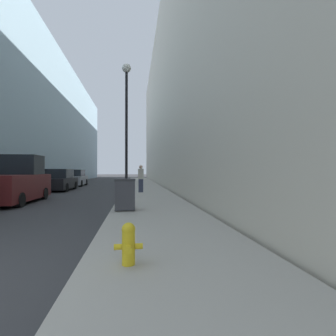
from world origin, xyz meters
TOP-DOWN VIEW (x-y plane):
  - sidewalk_right at (4.87, 18.00)m, footprint 3.29×60.00m
  - building_right_stone at (12.61, 26.00)m, footprint 12.00×60.00m
  - fire_hydrant at (4.00, 0.97)m, footprint 0.44×0.33m
  - trash_bin at (3.74, 6.48)m, footprint 0.73×0.60m
  - lamppost at (3.69, 9.46)m, footprint 0.42×0.42m
  - pickup_truck at (-1.83, 10.50)m, footprint 2.28×4.86m
  - parked_sedan_near at (-1.81, 18.41)m, footprint 1.94×4.75m
  - parked_sedan_far at (-1.97, 24.53)m, footprint 1.90×4.38m
  - pedestrian_on_sidewalk at (4.47, 14.26)m, footprint 0.36×0.23m

SIDE VIEW (x-z plane):
  - sidewalk_right at x=4.87m, z-range 0.00..0.14m
  - fire_hydrant at x=4.00m, z-range 0.16..0.80m
  - trash_bin at x=3.74m, z-range 0.16..1.30m
  - parked_sedan_far at x=-1.97m, z-range -0.07..1.59m
  - parked_sedan_near at x=-1.81m, z-range -0.08..1.61m
  - pickup_truck at x=-1.83m, z-range -0.21..2.16m
  - pedestrian_on_sidewalk at x=4.47m, z-range 0.15..1.93m
  - lamppost at x=3.69m, z-range 1.04..7.56m
  - building_right_stone at x=12.61m, z-range 0.00..18.90m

